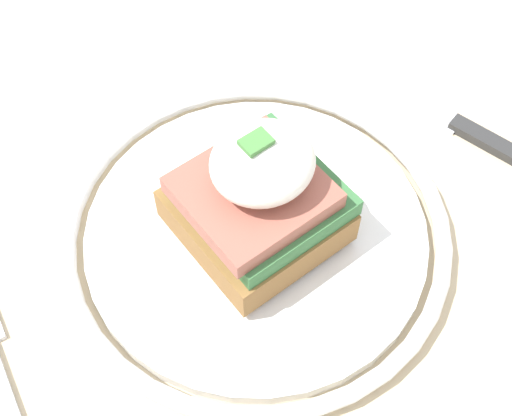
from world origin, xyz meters
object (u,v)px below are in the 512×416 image
at_px(fork, 2,388).
at_px(knife, 459,125).
at_px(plate, 256,232).
at_px(sandwich, 258,196).

bearing_deg(fork, knife, -3.93).
distance_m(plate, fork, 0.17).
height_order(sandwich, knife, sandwich).
height_order(fork, knife, knife).
bearing_deg(fork, plate, -2.89).
distance_m(fork, knife, 0.34).
xyz_separation_m(sandwich, knife, (0.17, -0.01, -0.04)).
bearing_deg(sandwich, knife, -4.67).
relative_size(plate, sandwich, 2.72).
bearing_deg(fork, sandwich, -3.21).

